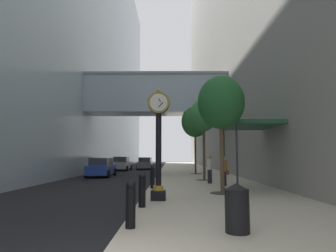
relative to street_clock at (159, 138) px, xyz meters
name	(u,v)px	position (x,y,z in m)	size (l,w,h in m)	color
ground_plane	(160,173)	(-0.70, 20.05, -2.45)	(110.00, 110.00, 0.00)	black
sidewalk_right	(189,170)	(2.55, 23.05, -2.38)	(6.50, 80.00, 0.14)	#BCB29E
building_block_left	(69,22)	(-12.06, 23.01, 15.78)	(22.74, 80.00, 36.60)	#93A8B7
building_block_right	(250,3)	(10.31, 23.05, 18.20)	(9.00, 80.00, 41.31)	gray
street_clock	(159,138)	(0.00, 0.00, 0.00)	(0.84, 0.55, 4.22)	black
bollard_nearest	(131,203)	(-0.46, -4.17, -1.75)	(0.24, 0.24, 1.08)	black
bollard_second	(142,189)	(-0.46, -1.48, -1.75)	(0.24, 0.24, 1.08)	black
bollard_fourth	(153,177)	(-0.46, 3.88, -1.75)	(0.24, 0.24, 1.08)	black
street_tree_near	(221,103)	(2.73, 1.95, 1.69)	(2.10, 2.10, 5.24)	#333335
street_tree_mid_near	(204,116)	(2.73, 8.76, 2.05)	(1.93, 1.93, 5.52)	#333335
street_tree_mid_far	(195,122)	(2.73, 15.57, 2.45)	(2.53, 2.53, 6.24)	#333335
trash_bin	(237,207)	(1.88, -4.54, -1.78)	(0.53, 0.53, 1.05)	black
pedestrian_walking	(224,170)	(3.40, 5.16, -1.47)	(0.52, 0.44, 1.62)	#23232D
pedestrian_by_clock	(210,168)	(2.79, 6.50, -1.40)	(0.40, 0.40, 1.71)	#23232D
storefront_awning	(250,126)	(4.57, 3.95, 0.83)	(2.40, 3.60, 3.30)	#235138
car_blue_near	(101,168)	(-5.42, 13.74, -1.68)	(2.00, 4.47, 1.59)	navy
car_silver_mid	(122,164)	(-5.48, 24.43, -1.65)	(2.07, 4.47, 1.66)	#B7BABF
car_grey_far	(145,163)	(-2.86, 27.42, -1.69)	(2.00, 4.56, 1.56)	slate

